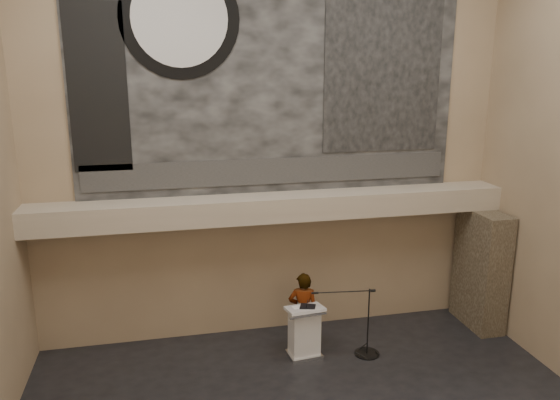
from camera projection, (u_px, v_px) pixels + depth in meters
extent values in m
cube|color=#887256|center=(272.00, 142.00, 11.44)|extent=(10.00, 0.02, 8.50)
cube|color=#887256|center=(498.00, 301.00, 3.88)|extent=(10.00, 0.02, 8.50)
cube|color=tan|center=(276.00, 207.00, 11.39)|extent=(10.00, 0.80, 0.50)
cylinder|color=#B2893D|center=(199.00, 225.00, 11.07)|extent=(0.04, 0.04, 0.06)
cylinder|color=#B2893D|center=(362.00, 215.00, 11.81)|extent=(0.04, 0.04, 0.06)
cube|color=black|center=(272.00, 72.00, 11.06)|extent=(8.00, 0.05, 5.00)
cube|color=#2C2C2C|center=(273.00, 171.00, 11.53)|extent=(7.76, 0.02, 0.55)
cylinder|color=black|center=(180.00, 18.00, 10.40)|extent=(2.30, 0.02, 2.30)
cylinder|color=silver|center=(180.00, 18.00, 10.38)|extent=(1.84, 0.02, 1.84)
cube|color=black|center=(383.00, 66.00, 11.50)|extent=(2.60, 0.02, 3.60)
cube|color=black|center=(98.00, 88.00, 10.38)|extent=(1.10, 0.02, 3.20)
cube|color=#3D3225|center=(481.00, 269.00, 12.33)|extent=(0.60, 1.40, 2.70)
cube|color=silver|center=(304.00, 354.00, 11.25)|extent=(0.71, 0.57, 0.08)
cube|color=silver|center=(304.00, 331.00, 11.12)|extent=(0.62, 0.46, 0.96)
cube|color=silver|center=(305.00, 309.00, 10.97)|extent=(0.79, 0.60, 0.13)
cube|color=black|center=(308.00, 307.00, 10.95)|extent=(0.37, 0.34, 0.04)
cube|color=white|center=(298.00, 308.00, 10.92)|extent=(0.23, 0.29, 0.00)
imported|color=white|center=(303.00, 311.00, 11.36)|extent=(0.70, 0.54, 1.70)
cylinder|color=black|center=(367.00, 353.00, 11.33)|extent=(0.52, 0.52, 0.02)
cylinder|color=black|center=(368.00, 322.00, 11.15)|extent=(0.03, 0.03, 1.46)
cylinder|color=black|center=(342.00, 292.00, 10.93)|extent=(1.23, 0.17, 0.02)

